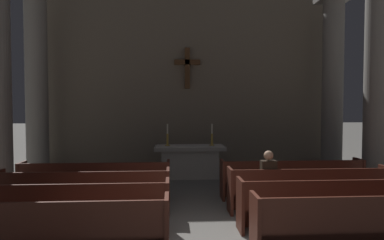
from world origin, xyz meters
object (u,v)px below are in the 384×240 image
column_left_third (37,86)px  column_right_third (333,87)px  pew_right_row_4 (292,179)px  altar (190,161)px  pew_right_row_2 (333,204)px  column_right_second (378,82)px  pew_left_row_2 (69,209)px  lone_worshipper (267,179)px  pew_right_row_1 (367,224)px  candlestick_right (212,139)px  pew_left_row_4 (96,181)px  candlestick_left (167,139)px  pew_left_row_3 (84,193)px  pew_left_row_1 (46,231)px  pew_right_row_3 (310,189)px

column_left_third → column_right_third: (9.81, 0.00, 0.00)m
pew_right_row_4 → altar: size_ratio=1.58×
pew_right_row_2 → column_right_second: 4.45m
pew_left_row_2 → lone_worshipper: 3.97m
pew_right_row_1 → candlestick_right: bearing=106.4°
column_right_second → candlestick_right: 4.89m
pew_left_row_4 → pew_right_row_1: same height
column_right_second → candlestick_left: (-5.60, 1.87, -1.67)m
pew_right_row_4 → column_right_third: size_ratio=0.58×
pew_left_row_3 → lone_worshipper: lone_worshipper is taller
pew_left_row_4 → column_right_third: bearing=23.3°
pew_left_row_3 → pew_right_row_1: (4.72, -2.09, 0.00)m
pew_left_row_3 → column_right_third: (7.26, 4.17, 2.42)m
pew_left_row_2 → candlestick_right: 5.57m
pew_right_row_1 → lone_worshipper: 2.32m
column_right_third → altar: 5.48m
pew_right_row_2 → column_left_third: column_left_third is taller
pew_right_row_1 → column_right_third: (2.54, 6.26, 2.42)m
pew_left_row_1 → candlestick_right: bearing=61.5°
column_right_second → column_right_third: size_ratio=1.00×
pew_right_row_4 → column_right_third: bearing=50.9°
pew_left_row_1 → pew_right_row_1: bearing=0.0°
pew_right_row_3 → lone_worshipper: 0.93m
lone_worshipper → pew_left_row_2: bearing=-164.1°
pew_right_row_4 → pew_right_row_3: bearing=-90.0°
column_left_third → altar: bearing=-7.2°
pew_right_row_1 → column_left_third: column_left_third is taller
pew_left_row_1 → lone_worshipper: (3.81, 2.13, 0.22)m
pew_left_row_2 → pew_left_row_4: (0.00, 2.09, 0.00)m
column_left_third → candlestick_left: bearing=-8.4°
altar → candlestick_right: (0.70, 0.00, 0.70)m
column_right_third → pew_left_row_3: bearing=-150.1°
pew_right_row_1 → pew_right_row_2: bearing=90.0°
pew_right_row_1 → pew_right_row_4: bearing=90.0°
pew_left_row_4 → pew_left_row_1: bearing=-90.0°
lone_worshipper → altar: bearing=112.5°
pew_left_row_2 → column_left_third: size_ratio=0.58×
column_left_third → lone_worshipper: size_ratio=4.52×
pew_right_row_4 → column_right_second: 3.57m
altar → candlestick_left: bearing=180.0°
pew_left_row_2 → pew_right_row_3: size_ratio=1.00×
candlestick_right → pew_right_row_2: bearing=-70.1°
pew_left_row_4 → pew_right_row_4: 4.72m
candlestick_right → lone_worshipper: bearing=-77.9°
column_right_second → column_left_third: size_ratio=1.00×
pew_left_row_4 → altar: altar is taller
altar → lone_worshipper: size_ratio=1.67×
pew_left_row_1 → column_right_second: 8.53m
pew_left_row_2 → pew_right_row_1: bearing=-12.5°
pew_right_row_2 → column_right_second: column_right_second is taller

